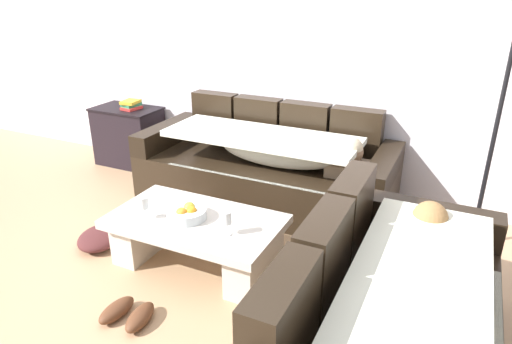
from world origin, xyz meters
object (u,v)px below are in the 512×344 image
object	(u,v)px
wine_glass_near_left	(143,204)
pair_of_shoes	(128,314)
wine_glass_near_right	(226,219)
floor_lamp	(492,106)
side_cabinet	(129,136)
couch_along_wall	(269,169)
fruit_bowl	(187,213)
coffee_table	(196,236)
crumpled_garment	(100,238)
couch_near_window	(391,328)
book_stack_on_cabinet	(131,105)

from	to	relation	value
wine_glass_near_left	pair_of_shoes	size ratio (longest dim) A/B	0.52
wine_glass_near_right	floor_lamp	xyz separation A→B (m)	(1.43, 1.19, 0.62)
side_cabinet	couch_along_wall	bearing A→B (deg)	-7.21
fruit_bowl	wine_glass_near_left	xyz separation A→B (m)	(-0.26, -0.13, 0.08)
coffee_table	crumpled_garment	distance (m)	0.86
fruit_bowl	pair_of_shoes	world-z (taller)	fruit_bowl
couch_along_wall	wine_glass_near_right	bearing A→B (deg)	-78.36
couch_along_wall	coffee_table	distance (m)	1.16
wine_glass_near_left	pair_of_shoes	world-z (taller)	wine_glass_near_left
couch_along_wall	side_cabinet	distance (m)	1.81
couch_along_wall	fruit_bowl	bearing A→B (deg)	-94.72
crumpled_garment	floor_lamp	bearing A→B (deg)	24.95
fruit_bowl	floor_lamp	world-z (taller)	floor_lamp
fruit_bowl	couch_along_wall	bearing A→B (deg)	85.28
wine_glass_near_right	fruit_bowl	bearing A→B (deg)	168.71
couch_near_window	book_stack_on_cabinet	world-z (taller)	couch_near_window
side_cabinet	crumpled_garment	xyz separation A→B (m)	(0.92, -1.48, -0.26)
couch_along_wall	floor_lamp	distance (m)	1.86
fruit_bowl	book_stack_on_cabinet	distance (m)	2.16
crumpled_garment	pair_of_shoes	bearing A→B (deg)	-37.27
fruit_bowl	book_stack_on_cabinet	size ratio (longest dim) A/B	1.22
fruit_bowl	crumpled_garment	distance (m)	0.86
wine_glass_near_left	floor_lamp	xyz separation A→B (m)	(2.05, 1.25, 0.62)
wine_glass_near_left	crumpled_garment	size ratio (longest dim) A/B	0.42
couch_along_wall	side_cabinet	world-z (taller)	couch_along_wall
couch_along_wall	floor_lamp	xyz separation A→B (m)	(1.69, -0.06, 0.78)
couch_near_window	floor_lamp	distance (m)	1.78
book_stack_on_cabinet	wine_glass_near_left	bearing A→B (deg)	-48.52
couch_along_wall	side_cabinet	bearing A→B (deg)	172.79
wine_glass_near_left	book_stack_on_cabinet	bearing A→B (deg)	131.48
wine_glass_near_right	couch_along_wall	bearing A→B (deg)	101.64
wine_glass_near_right	side_cabinet	bearing A→B (deg)	144.22
side_cabinet	pair_of_shoes	bearing A→B (deg)	-50.80
coffee_table	crumpled_garment	size ratio (longest dim) A/B	3.00
couch_along_wall	crumpled_garment	world-z (taller)	couch_along_wall
coffee_table	fruit_bowl	bearing A→B (deg)	-151.26
couch_near_window	coffee_table	world-z (taller)	couch_near_window
side_cabinet	floor_lamp	bearing A→B (deg)	-4.68
book_stack_on_cabinet	coffee_table	bearing A→B (deg)	-39.56
coffee_table	floor_lamp	xyz separation A→B (m)	(1.74, 1.09, 0.88)
pair_of_shoes	wine_glass_near_right	bearing A→B (deg)	57.90
floor_lamp	crumpled_garment	distance (m)	3.02
floor_lamp	crumpled_garment	world-z (taller)	floor_lamp
wine_glass_near_right	crumpled_garment	bearing A→B (deg)	-179.93
book_stack_on_cabinet	wine_glass_near_right	bearing A→B (deg)	-36.81
fruit_bowl	book_stack_on_cabinet	bearing A→B (deg)	139.02
coffee_table	wine_glass_near_right	world-z (taller)	wine_glass_near_right
side_cabinet	book_stack_on_cabinet	world-z (taller)	book_stack_on_cabinet
couch_near_window	pair_of_shoes	xyz separation A→B (m)	(-1.49, -0.21, -0.29)
couch_along_wall	wine_glass_near_left	distance (m)	1.37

